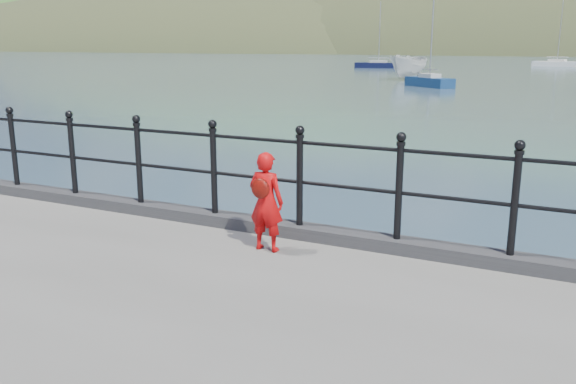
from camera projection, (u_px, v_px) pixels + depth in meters
The scene contains 8 objects.
ground at pixel (263, 300), 7.97m from camera, with size 600.00×600.00×0.00m, color #2D4251.
kerb at pixel (256, 224), 7.58m from camera, with size 60.00×0.30×0.15m, color #28282B.
railing at pixel (255, 165), 7.40m from camera, with size 18.11×0.11×1.20m.
child at pixel (266, 201), 6.74m from camera, with size 0.41×0.32×1.12m.
launch_white at pixel (409, 67), 54.78m from camera, with size 2.17×5.78×2.23m, color silver.
sailboat_port at pixel (429, 82), 45.95m from camera, with size 4.28×3.82×6.57m.
sailboat_left at pixel (378, 65), 79.68m from camera, with size 6.14×2.39×8.53m.
sailboat_deep at pixel (557, 64), 84.54m from camera, with size 6.56×3.27×9.30m.
Camera 1 is at (3.57, -6.49, 3.28)m, focal length 38.00 mm.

